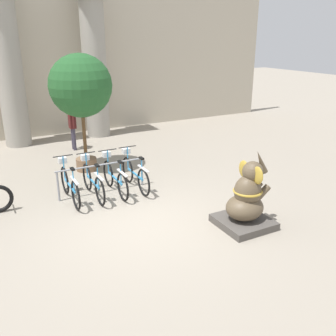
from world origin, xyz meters
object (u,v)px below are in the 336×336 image
bicycle_3 (135,173)px  potted_tree (81,88)px  bicycle_2 (115,177)px  bicycle_1 (93,181)px  bicycle_0 (69,185)px  person_pedestrian (72,123)px  elephant_statue (247,201)px

bicycle_3 → potted_tree: (-0.72, 1.97, 2.00)m
bicycle_3 → bicycle_2: bearing=-176.6°
bicycle_2 → bicycle_1: bearing=178.4°
bicycle_0 → person_pedestrian: person_pedestrian is taller
bicycle_1 → potted_tree: 2.85m
bicycle_3 → bicycle_1: bearing=-179.1°
bicycle_2 → bicycle_3: size_ratio=1.00×
bicycle_2 → elephant_statue: bearing=-58.2°
bicycle_2 → elephant_statue: elephant_statue is taller
bicycle_2 → elephant_statue: 3.45m
bicycle_0 → potted_tree: size_ratio=0.52×
bicycle_1 → bicycle_2: 0.56m
bicycle_1 → bicycle_3: same height
elephant_statue → person_pedestrian: elephant_statue is taller
elephant_statue → bicycle_1: bearing=129.0°
person_pedestrian → bicycle_1: bearing=-98.3°
potted_tree → bicycle_1: bearing=-101.6°
potted_tree → elephant_statue: bearing=-68.2°
bicycle_2 → person_pedestrian: person_pedestrian is taller
bicycle_3 → person_pedestrian: size_ratio=1.11×
bicycle_2 → potted_tree: size_ratio=0.52×
bicycle_0 → potted_tree: (0.97, 1.96, 2.00)m
bicycle_3 → elephant_statue: (1.25, -2.96, 0.14)m
bicycle_0 → bicycle_1: size_ratio=1.00×
bicycle_1 → person_pedestrian: 4.32m
elephant_statue → person_pedestrian: size_ratio=1.04×
bicycle_0 → elephant_statue: elephant_statue is taller
bicycle_3 → potted_tree: size_ratio=0.52×
bicycle_1 → bicycle_2: bearing=-1.6°
bicycle_0 → bicycle_1: (0.56, -0.02, 0.00)m
bicycle_2 → bicycle_0: bearing=178.0°
person_pedestrian → elephant_statue: bearing=-76.2°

